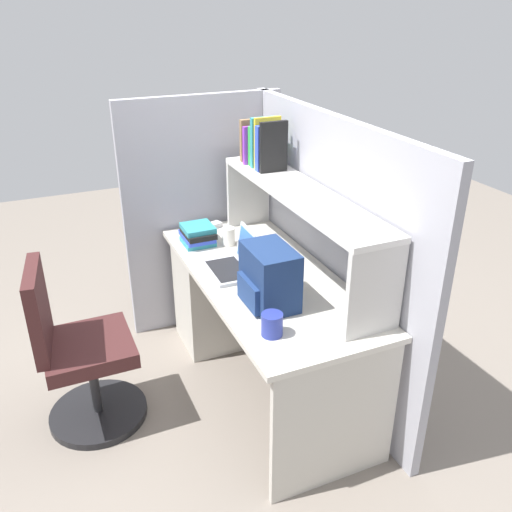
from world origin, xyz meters
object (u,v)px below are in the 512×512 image
object	(u,v)px
snack_canister	(272,324)
backpack	(269,277)
office_chair	(79,359)
laptop	(237,263)
computer_mouse	(213,225)
paper_cup	(229,236)

from	to	relation	value
snack_canister	backpack	bearing A→B (deg)	158.58
snack_canister	office_chair	distance (m)	1.10
laptop	computer_mouse	distance (m)	0.63
backpack	computer_mouse	bearing A→B (deg)	175.83
laptop	snack_canister	distance (m)	0.64
computer_mouse	office_chair	distance (m)	1.19
backpack	office_chair	distance (m)	1.09
backpack	laptop	bearing A→B (deg)	-178.03
laptop	paper_cup	xyz separation A→B (m)	(-0.34, 0.08, 0.00)
computer_mouse	snack_canister	size ratio (longest dim) A/B	0.98
computer_mouse	snack_canister	world-z (taller)	snack_canister
laptop	snack_canister	xyz separation A→B (m)	(0.63, -0.09, 0.00)
computer_mouse	paper_cup	distance (m)	0.29
laptop	snack_canister	size ratio (longest dim) A/B	2.96
laptop	office_chair	size ratio (longest dim) A/B	0.34
snack_canister	office_chair	world-z (taller)	office_chair
computer_mouse	office_chair	bearing A→B (deg)	-73.29
paper_cup	snack_canister	bearing A→B (deg)	-9.77
office_chair	computer_mouse	bearing A→B (deg)	-50.68
computer_mouse	backpack	bearing A→B (deg)	-19.75
paper_cup	laptop	bearing A→B (deg)	-13.58
office_chair	snack_canister	bearing A→B (deg)	-122.32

